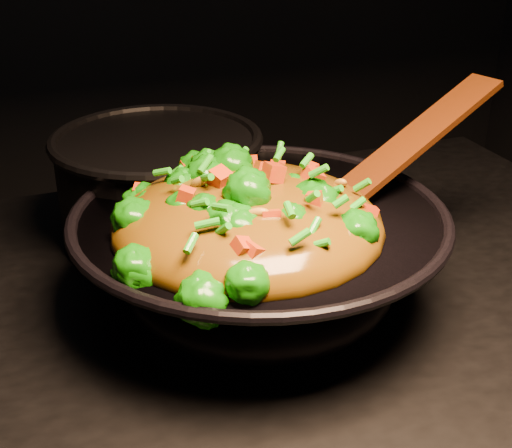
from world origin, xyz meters
name	(u,v)px	position (x,y,z in m)	size (l,w,h in m)	color
wok	(259,260)	(0.08, 0.08, 0.95)	(0.37, 0.37, 0.10)	black
stir_fry	(248,187)	(0.06, 0.05, 1.05)	(0.26, 0.26, 0.09)	#157508
spatula	(406,146)	(0.25, 0.09, 1.05)	(0.28, 0.04, 0.01)	#381708
back_pot	(159,187)	(0.02, 0.26, 0.97)	(0.24, 0.24, 0.14)	black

